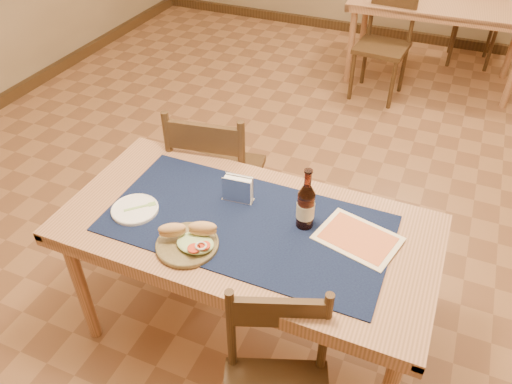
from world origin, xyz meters
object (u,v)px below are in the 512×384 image
at_px(back_table, 441,10).
at_px(sandwich_plate, 189,241).
at_px(beer_bottle, 306,206).
at_px(main_table, 247,238).
at_px(napkin_holder, 238,189).
at_px(chair_main_far, 216,176).

bearing_deg(back_table, sandwich_plate, -99.19).
xyz_separation_m(sandwich_plate, beer_bottle, (0.39, 0.30, 0.08)).
relative_size(back_table, sandwich_plate, 6.25).
relative_size(main_table, beer_bottle, 5.61).
distance_m(back_table, napkin_holder, 3.25).
bearing_deg(back_table, main_table, -97.11).
xyz_separation_m(main_table, chair_main_far, (-0.43, 0.54, -0.16)).
distance_m(chair_main_far, sandwich_plate, 0.85).
bearing_deg(back_table, beer_bottle, -93.31).
bearing_deg(main_table, chair_main_far, 128.31).
relative_size(main_table, chair_main_far, 1.65).
xyz_separation_m(back_table, chair_main_far, (-0.84, -2.79, -0.16)).
xyz_separation_m(sandwich_plate, napkin_holder, (0.06, 0.34, 0.03)).
xyz_separation_m(chair_main_far, beer_bottle, (0.66, -0.46, 0.36)).
bearing_deg(chair_main_far, sandwich_plate, -70.31).
bearing_deg(sandwich_plate, chair_main_far, 109.69).
relative_size(chair_main_far, beer_bottle, 3.41).
bearing_deg(beer_bottle, sandwich_plate, -142.33).
bearing_deg(beer_bottle, back_table, 86.69).
relative_size(back_table, chair_main_far, 1.64).
height_order(back_table, chair_main_far, chair_main_far).
bearing_deg(main_table, beer_bottle, 20.33).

